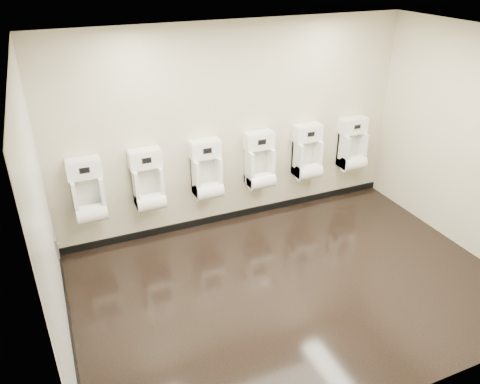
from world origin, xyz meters
The scene contains 16 objects.
ground centered at (0.00, 0.00, 0.00)m, with size 5.00×3.50×0.00m, color black.
ceiling centered at (0.00, 0.00, 2.80)m, with size 5.00×3.50×0.00m, color silver.
back_wall centered at (0.00, 1.75, 1.40)m, with size 5.00×0.02×2.80m, color beige.
front_wall centered at (0.00, -1.75, 1.40)m, with size 5.00×0.02×2.80m, color beige.
left_wall centered at (-2.50, 0.00, 1.40)m, with size 0.02×3.50×2.80m, color beige.
right_wall centered at (2.50, 0.00, 1.40)m, with size 0.02×3.50×2.80m, color beige.
tile_overlay_left centered at (-2.50, 0.00, 1.40)m, with size 0.01×3.50×2.80m, color white.
skirting_back centered at (0.00, 1.74, 0.05)m, with size 5.00×0.02×0.10m, color black.
skirting_left centered at (-2.49, 0.00, 0.05)m, with size 0.02×3.50×0.10m, color black.
access_panel centered at (-2.48, 1.20, 0.50)m, with size 0.04×0.25×0.25m.
urinal_0 centered at (-2.02, 1.61, 0.86)m, with size 0.42×0.32×0.79m.
urinal_1 centered at (-1.27, 1.61, 0.86)m, with size 0.42×0.32×0.79m.
urinal_2 centered at (-0.47, 1.61, 0.86)m, with size 0.42×0.32×0.79m.
urinal_3 centered at (0.32, 1.61, 0.86)m, with size 0.42×0.32×0.79m.
urinal_4 centered at (1.10, 1.61, 0.86)m, with size 0.42×0.32×0.79m.
urinal_5 centered at (1.89, 1.61, 0.86)m, with size 0.42×0.32×0.79m.
Camera 1 is at (-2.30, -3.81, 3.55)m, focal length 35.00 mm.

